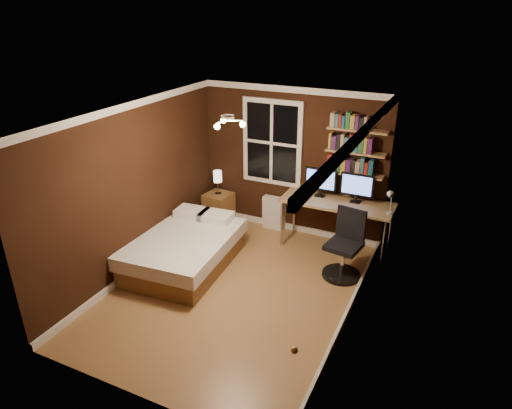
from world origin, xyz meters
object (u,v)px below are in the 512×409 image
at_px(bedside_lamp, 218,183).
at_px(office_chair, 345,251).
at_px(desk_lamp, 390,202).
at_px(radiator, 274,213).
at_px(monitor_right, 357,188).
at_px(monitor_left, 320,182).
at_px(nightstand, 219,208).
at_px(desk, 337,205).
at_px(bed, 185,250).

bearing_deg(bedside_lamp, office_chair, -16.95).
bearing_deg(desk_lamp, office_chair, -131.63).
distance_m(radiator, monitor_right, 1.64).
distance_m(monitor_left, monitor_right, 0.58).
relative_size(nightstand, office_chair, 0.54).
distance_m(desk_lamp, office_chair, 0.98).
bearing_deg(desk, radiator, 168.48).
height_order(bedside_lamp, monitor_left, monitor_left).
height_order(nightstand, bedside_lamp, bedside_lamp).
relative_size(nightstand, monitor_left, 1.08).
bearing_deg(nightstand, desk_lamp, 2.09).
xyz_separation_m(desk_lamp, office_chair, (-0.48, -0.54, -0.66)).
relative_size(nightstand, bedside_lamp, 1.27).
distance_m(desk, monitor_left, 0.44).
height_order(desk, monitor_left, monitor_left).
bearing_deg(bedside_lamp, desk_lamp, -4.44).
distance_m(bedside_lamp, desk, 2.19).
bearing_deg(office_chair, nightstand, 172.51).
distance_m(bedside_lamp, desk_lamp, 3.04).
relative_size(desk, office_chair, 1.72).
bearing_deg(bed, monitor_right, 31.55).
bearing_deg(desk, monitor_left, 164.65).
relative_size(nightstand, desk_lamp, 1.26).
relative_size(bed, nightstand, 3.49).
height_order(monitor_left, desk_lamp, monitor_left).
xyz_separation_m(radiator, desk_lamp, (2.00, -0.42, 0.76)).
distance_m(bed, nightstand, 1.56).
relative_size(monitor_right, office_chair, 0.50).
xyz_separation_m(monitor_right, office_chair, (0.08, -0.81, -0.68)).
height_order(monitor_right, office_chair, monitor_right).
bearing_deg(monitor_left, radiator, 169.94).
height_order(bedside_lamp, monitor_right, monitor_right).
xyz_separation_m(radiator, office_chair, (1.52, -0.96, 0.09)).
bearing_deg(radiator, office_chair, -32.26).
xyz_separation_m(monitor_left, desk_lamp, (1.14, -0.27, -0.02)).
distance_m(nightstand, bedside_lamp, 0.49).
bearing_deg(bed, radiator, 62.61).
relative_size(nightstand, monitor_right, 1.08).
bearing_deg(bed, nightstand, 95.93).
distance_m(bedside_lamp, office_chair, 2.68).
bearing_deg(monitor_right, radiator, 173.97).
distance_m(bedside_lamp, monitor_left, 1.89).
xyz_separation_m(bed, radiator, (0.74, 1.72, 0.03)).
distance_m(nightstand, desk_lamp, 3.12).
xyz_separation_m(nightstand, monitor_left, (1.87, 0.04, 0.79)).
relative_size(monitor_left, monitor_right, 1.00).
bearing_deg(nightstand, radiator, 17.12).
relative_size(monitor_right, desk_lamp, 1.16).
distance_m(monitor_right, office_chair, 1.06).
bearing_deg(desk, bed, -142.23).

